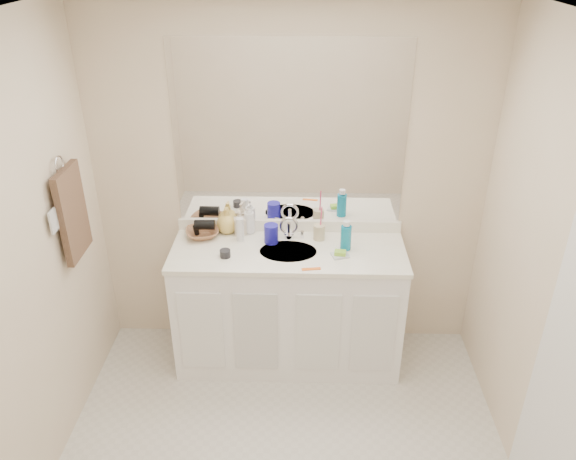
# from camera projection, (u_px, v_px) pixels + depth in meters

# --- Properties ---
(ceiling) EXTENTS (2.60, 2.60, 0.02)m
(ceiling) POSITION_uv_depth(u_px,v_px,m) (280.00, 26.00, 2.01)
(ceiling) COLOR white
(ceiling) RESTS_ON wall_back
(wall_back) EXTENTS (2.60, 0.02, 2.40)m
(wall_back) POSITION_uv_depth(u_px,v_px,m) (289.00, 187.00, 3.72)
(wall_back) COLOR beige
(wall_back) RESTS_ON floor
(wall_left) EXTENTS (0.02, 2.60, 2.40)m
(wall_left) POSITION_uv_depth(u_px,v_px,m) (2.00, 297.00, 2.60)
(wall_left) COLOR beige
(wall_left) RESTS_ON floor
(wall_right) EXTENTS (0.02, 2.60, 2.40)m
(wall_right) POSITION_uv_depth(u_px,v_px,m) (569.00, 306.00, 2.54)
(wall_right) COLOR beige
(wall_right) RESTS_ON floor
(vanity_cabinet) EXTENTS (1.50, 0.55, 0.85)m
(vanity_cabinet) POSITION_uv_depth(u_px,v_px,m) (288.00, 307.00, 3.84)
(vanity_cabinet) COLOR white
(vanity_cabinet) RESTS_ON floor
(countertop) EXTENTS (1.52, 0.57, 0.03)m
(countertop) POSITION_uv_depth(u_px,v_px,m) (288.00, 252.00, 3.63)
(countertop) COLOR white
(countertop) RESTS_ON vanity_cabinet
(backsplash) EXTENTS (1.52, 0.03, 0.08)m
(backsplash) POSITION_uv_depth(u_px,v_px,m) (289.00, 225.00, 3.84)
(backsplash) COLOR white
(backsplash) RESTS_ON countertop
(sink_basin) EXTENTS (0.37, 0.37, 0.02)m
(sink_basin) POSITION_uv_depth(u_px,v_px,m) (288.00, 253.00, 3.61)
(sink_basin) COLOR beige
(sink_basin) RESTS_ON countertop
(faucet) EXTENTS (0.02, 0.02, 0.11)m
(faucet) POSITION_uv_depth(u_px,v_px,m) (289.00, 230.00, 3.74)
(faucet) COLOR silver
(faucet) RESTS_ON countertop
(mirror) EXTENTS (1.48, 0.01, 1.20)m
(mirror) POSITION_uv_depth(u_px,v_px,m) (289.00, 135.00, 3.54)
(mirror) COLOR white
(mirror) RESTS_ON wall_back
(blue_mug) EXTENTS (0.11, 0.11, 0.13)m
(blue_mug) POSITION_uv_depth(u_px,v_px,m) (271.00, 234.00, 3.68)
(blue_mug) COLOR #1C17A2
(blue_mug) RESTS_ON countertop
(tan_cup) EXTENTS (0.10, 0.10, 0.10)m
(tan_cup) POSITION_uv_depth(u_px,v_px,m) (319.00, 232.00, 3.73)
(tan_cup) COLOR #CAB98E
(tan_cup) RESTS_ON countertop
(toothbrush) EXTENTS (0.02, 0.04, 0.19)m
(toothbrush) POSITION_uv_depth(u_px,v_px,m) (321.00, 219.00, 3.68)
(toothbrush) COLOR #F33F73
(toothbrush) RESTS_ON tan_cup
(mouthwash_bottle) EXTENTS (0.09, 0.09, 0.16)m
(mouthwash_bottle) POSITION_uv_depth(u_px,v_px,m) (346.00, 238.00, 3.60)
(mouthwash_bottle) COLOR #0D7CA3
(mouthwash_bottle) RESTS_ON countertop
(soap_dish) EXTENTS (0.13, 0.11, 0.01)m
(soap_dish) POSITION_uv_depth(u_px,v_px,m) (340.00, 255.00, 3.55)
(soap_dish) COLOR silver
(soap_dish) RESTS_ON countertop
(green_soap) EXTENTS (0.08, 0.06, 0.03)m
(green_soap) POSITION_uv_depth(u_px,v_px,m) (340.00, 253.00, 3.54)
(green_soap) COLOR #8DCC31
(green_soap) RESTS_ON soap_dish
(orange_comb) EXTENTS (0.12, 0.04, 0.00)m
(orange_comb) POSITION_uv_depth(u_px,v_px,m) (311.00, 269.00, 3.41)
(orange_comb) COLOR orange
(orange_comb) RESTS_ON countertop
(dark_jar) EXTENTS (0.09, 0.09, 0.05)m
(dark_jar) POSITION_uv_depth(u_px,v_px,m) (225.00, 253.00, 3.53)
(dark_jar) COLOR black
(dark_jar) RESTS_ON countertop
(extra_white_bottle) EXTENTS (0.06, 0.06, 0.16)m
(extra_white_bottle) POSITION_uv_depth(u_px,v_px,m) (240.00, 230.00, 3.70)
(extra_white_bottle) COLOR white
(extra_white_bottle) RESTS_ON countertop
(soap_bottle_white) EXTENTS (0.11, 0.11, 0.21)m
(soap_bottle_white) POSITION_uv_depth(u_px,v_px,m) (249.00, 219.00, 3.78)
(soap_bottle_white) COLOR white
(soap_bottle_white) RESTS_ON countertop
(soap_bottle_cream) EXTENTS (0.10, 0.10, 0.17)m
(soap_bottle_cream) POSITION_uv_depth(u_px,v_px,m) (240.00, 222.00, 3.78)
(soap_bottle_cream) COLOR beige
(soap_bottle_cream) RESTS_ON countertop
(soap_bottle_yellow) EXTENTS (0.15, 0.15, 0.18)m
(soap_bottle_yellow) POSITION_uv_depth(u_px,v_px,m) (227.00, 220.00, 3.79)
(soap_bottle_yellow) COLOR #DBB855
(soap_bottle_yellow) RESTS_ON countertop
(wicker_basket) EXTENTS (0.27, 0.27, 0.05)m
(wicker_basket) POSITION_uv_depth(u_px,v_px,m) (202.00, 233.00, 3.77)
(wicker_basket) COLOR brown
(wicker_basket) RESTS_ON countertop
(hair_dryer) EXTENTS (0.14, 0.07, 0.07)m
(hair_dryer) POSITION_uv_depth(u_px,v_px,m) (205.00, 225.00, 3.74)
(hair_dryer) COLOR black
(hair_dryer) RESTS_ON wicker_basket
(towel_ring) EXTENTS (0.01, 0.11, 0.11)m
(towel_ring) POSITION_uv_depth(u_px,v_px,m) (59.00, 165.00, 3.12)
(towel_ring) COLOR silver
(towel_ring) RESTS_ON wall_left
(hand_towel) EXTENTS (0.04, 0.32, 0.55)m
(hand_towel) POSITION_uv_depth(u_px,v_px,m) (73.00, 213.00, 3.26)
(hand_towel) COLOR #38281E
(hand_towel) RESTS_ON towel_ring
(switch_plate) EXTENTS (0.01, 0.08, 0.13)m
(switch_plate) POSITION_uv_depth(u_px,v_px,m) (53.00, 221.00, 3.06)
(switch_plate) COLOR silver
(switch_plate) RESTS_ON wall_left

